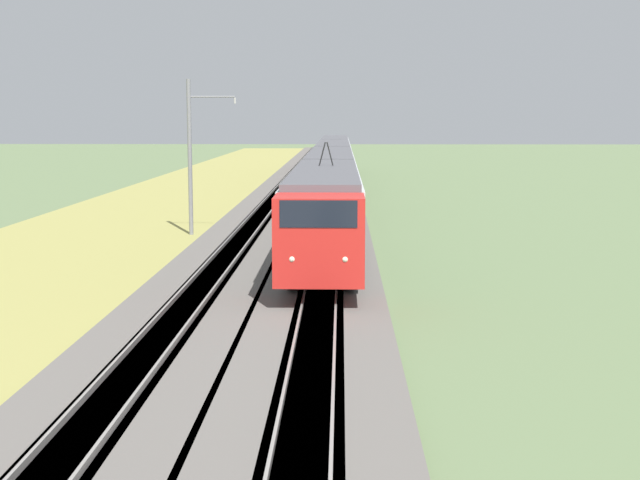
{
  "coord_description": "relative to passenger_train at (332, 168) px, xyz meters",
  "views": [
    {
      "loc": [
        -4.83,
        -4.93,
        6.31
      ],
      "look_at": [
        24.24,
        -4.24,
        2.27
      ],
      "focal_mm": 50.0,
      "sensor_mm": 36.0,
      "label": 1
    }
  ],
  "objects": [
    {
      "name": "grass_verge",
      "position": [
        -13.35,
        11.33,
        -2.36
      ],
      "size": [
        240.0,
        13.99,
        0.12
      ],
      "color": "#99934C",
      "rests_on": "ground"
    },
    {
      "name": "track_adjacent",
      "position": [
        -13.35,
        0.0,
        -2.26
      ],
      "size": [
        240.0,
        1.57,
        0.45
      ],
      "color": "#4C4238",
      "rests_on": "ground"
    },
    {
      "name": "ballast_adjacent",
      "position": [
        -13.35,
        0.0,
        -2.27
      ],
      "size": [
        240.0,
        4.4,
        0.3
      ],
      "color": "#605B56",
      "rests_on": "ground"
    },
    {
      "name": "ballast_main",
      "position": [
        -13.35,
        4.24,
        -2.27
      ],
      "size": [
        240.0,
        4.4,
        0.3
      ],
      "color": "#605B56",
      "rests_on": "ground"
    },
    {
      "name": "catenary_mast_mid",
      "position": [
        -21.71,
        7.16,
        1.83
      ],
      "size": [
        0.22,
        2.56,
        8.22
      ],
      "color": "slate",
      "rests_on": "ground"
    },
    {
      "name": "passenger_train",
      "position": [
        0.0,
        0.0,
        0.0
      ],
      "size": [
        81.68,
        3.01,
        5.15
      ],
      "rotation": [
        0.0,
        0.0,
        3.14
      ],
      "color": "red",
      "rests_on": "ground"
    },
    {
      "name": "track_main",
      "position": [
        -13.35,
        4.24,
        -2.26
      ],
      "size": [
        240.0,
        1.57,
        0.45
      ],
      "color": "#4C4238",
      "rests_on": "ground"
    }
  ]
}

